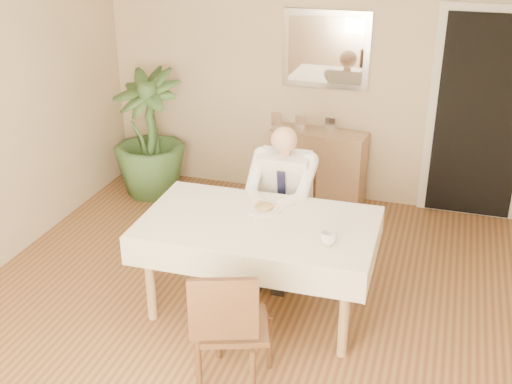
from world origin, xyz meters
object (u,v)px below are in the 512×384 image
(potted_palm, at_px, (149,134))
(chair_far, at_px, (288,203))
(dining_table, at_px, (259,231))
(coffee_mug, at_px, (328,238))
(sideboard, at_px, (318,167))
(seated_man, at_px, (280,196))
(chair_near, at_px, (230,324))

(potted_palm, bearing_deg, chair_far, -25.69)
(chair_far, bearing_deg, dining_table, -93.24)
(dining_table, height_order, potted_palm, potted_palm)
(coffee_mug, bearing_deg, chair_far, 117.40)
(dining_table, relative_size, coffee_mug, 15.47)
(sideboard, bearing_deg, seated_man, -84.92)
(coffee_mug, bearing_deg, seated_man, 125.31)
(chair_far, height_order, sideboard, chair_far)
(dining_table, relative_size, sideboard, 1.81)
(chair_far, relative_size, potted_palm, 0.66)
(dining_table, height_order, chair_near, chair_near)
(sideboard, relative_size, potted_palm, 0.72)
(chair_far, xyz_separation_m, sideboard, (0.01, 1.16, -0.11))
(chair_near, bearing_deg, seated_man, 74.21)
(sideboard, distance_m, potted_palm, 1.78)
(chair_far, height_order, coffee_mug, chair_far)
(seated_man, distance_m, potted_palm, 2.05)
(chair_far, distance_m, coffee_mug, 1.24)
(coffee_mug, xyz_separation_m, sideboard, (-0.54, 2.22, -0.42))
(potted_palm, bearing_deg, chair_near, -55.21)
(chair_near, distance_m, coffee_mug, 0.90)
(seated_man, distance_m, coffee_mug, 0.96)
(chair_far, xyz_separation_m, seated_man, (-0.00, -0.29, 0.20))
(chair_far, distance_m, chair_near, 1.79)
(chair_near, height_order, seated_man, seated_man)
(dining_table, distance_m, coffee_mug, 0.60)
(seated_man, height_order, sideboard, seated_man)
(dining_table, distance_m, seated_man, 0.59)
(dining_table, relative_size, seated_man, 1.39)
(coffee_mug, xyz_separation_m, potted_palm, (-2.27, 1.89, -0.13))
(dining_table, bearing_deg, potted_palm, 134.28)
(chair_near, height_order, coffee_mug, chair_near)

